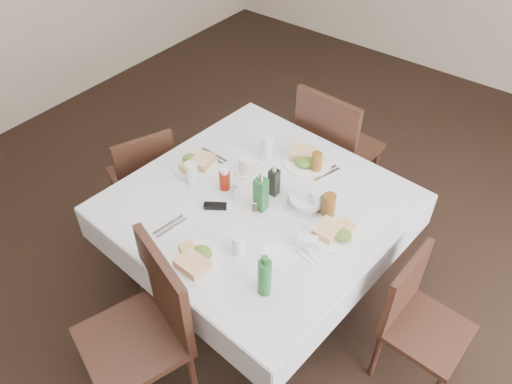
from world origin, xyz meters
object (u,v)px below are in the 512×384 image
water_s (238,245)px  water_e (316,201)px  dining_table (258,210)px  oil_cruet_green (261,193)px  water_n (267,147)px  chair_south (148,323)px  ketchup_bottle (225,180)px  oil_cruet_dark (274,181)px  chair_west (144,174)px  coffee_mug (247,166)px  chair_north (333,145)px  water_w (192,173)px  green_bottle (265,277)px  chair_east (416,315)px  bread_basket (305,202)px

water_s → water_e: 0.52m
dining_table → oil_cruet_green: bearing=-39.1°
water_n → oil_cruet_green: bearing=-57.5°
chair_south → water_s: chair_south is taller
water_n → ketchup_bottle: (-0.01, -0.38, -0.01)m
oil_cruet_dark → oil_cruet_green: oil_cruet_green is taller
chair_west → ketchup_bottle: bearing=0.2°
dining_table → coffee_mug: (-0.21, 0.16, 0.12)m
oil_cruet_dark → dining_table: bearing=-105.9°
water_s → chair_west: bearing=163.5°
chair_north → water_s: (0.20, -1.29, 0.24)m
chair_south → water_w: chair_south is taller
oil_cruet_green → chair_south: bearing=-94.6°
water_s → chair_north: bearing=98.9°
chair_west → green_bottle: green_bottle is taller
dining_table → ketchup_bottle: bearing=-172.2°
chair_east → oil_cruet_green: (-0.95, -0.09, 0.40)m
dining_table → chair_south: size_ratio=1.57×
dining_table → water_s: (0.15, -0.36, 0.13)m
chair_south → water_s: 0.58m
ketchup_bottle → coffee_mug: size_ratio=0.94×
chair_north → chair_south: 1.79m
bread_basket → oil_cruet_green: bearing=-139.2°
dining_table → green_bottle: (0.40, -0.47, 0.18)m
water_s → green_bottle: size_ratio=0.47×
water_n → ketchup_bottle: bearing=-92.2°
chair_south → water_s: size_ratio=8.57×
oil_cruet_dark → green_bottle: bearing=-57.5°
water_n → water_w: bearing=-113.7°
water_n → ketchup_bottle: 0.38m
ketchup_bottle → green_bottle: (0.62, -0.44, 0.05)m
dining_table → bread_basket: size_ratio=7.87×
water_e → ketchup_bottle: (-0.51, -0.16, -0.01)m
chair_east → bread_basket: size_ratio=4.19×
chair_east → coffee_mug: coffee_mug is taller
oil_cruet_dark → chair_south: bearing=-93.2°
oil_cruet_dark → ketchup_bottle: oil_cruet_dark is taller
water_e → coffee_mug: water_e is taller
chair_west → coffee_mug: (0.75, 0.19, 0.33)m
chair_east → green_bottle: bearing=-138.1°
water_w → oil_cruet_dark: (0.44, 0.21, 0.03)m
water_n → bread_basket: size_ratio=0.75×
oil_cruet_dark → coffee_mug: size_ratio=1.48×
water_n → green_bottle: size_ratio=0.61×
water_n → water_s: 0.80m
bread_basket → oil_cruet_dark: 0.21m
chair_north → oil_cruet_green: (0.09, -0.96, 0.29)m
chair_west → water_n: size_ratio=5.64×
ketchup_bottle → coffee_mug: 0.19m
bread_basket → oil_cruet_dark: (-0.20, -0.02, 0.06)m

